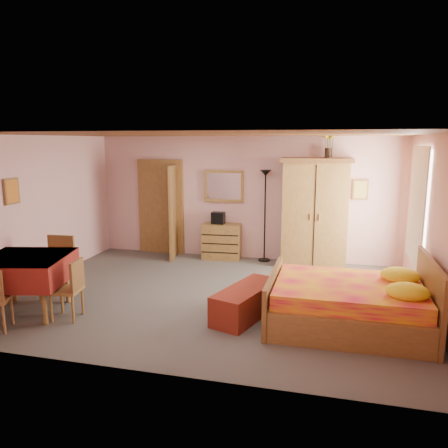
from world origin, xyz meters
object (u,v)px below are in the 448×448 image
(wardrobe, at_px, (315,213))
(sunflower_vase, at_px, (329,144))
(dining_table, at_px, (27,285))
(bed, at_px, (348,291))
(bench, at_px, (247,302))
(chair_north, at_px, (56,268))
(floor_lamp, at_px, (265,216))
(chair_east, at_px, (66,289))
(chest_of_drawers, at_px, (222,242))
(wall_mirror, at_px, (224,186))
(stereo, at_px, (218,218))

(wardrobe, xyz_separation_m, sunflower_vase, (0.22, 0.09, 1.35))
(wardrobe, distance_m, dining_table, 5.35)
(bed, bearing_deg, bench, -179.43)
(bench, bearing_deg, chair_north, -179.44)
(wardrobe, bearing_deg, dining_table, -140.61)
(floor_lamp, bearing_deg, sunflower_vase, -1.46)
(bench, xyz_separation_m, dining_table, (-3.15, -0.66, 0.21))
(bench, xyz_separation_m, chair_east, (-2.47, -0.71, 0.21))
(wardrobe, height_order, sunflower_vase, sunflower_vase)
(chest_of_drawers, distance_m, bench, 3.16)
(wall_mirror, distance_m, sunflower_vase, 2.33)
(bed, bearing_deg, sunflower_vase, 97.40)
(floor_lamp, relative_size, chair_east, 2.23)
(floor_lamp, bearing_deg, bed, -61.63)
(stereo, height_order, chair_north, stereo)
(stereo, relative_size, wardrobe, 0.12)
(stereo, height_order, bed, stereo)
(wall_mirror, xyz_separation_m, dining_table, (-2.01, -3.81, -1.12))
(wardrobe, height_order, chair_east, wardrobe)
(wall_mirror, relative_size, wardrobe, 0.39)
(floor_lamp, height_order, sunflower_vase, sunflower_vase)
(sunflower_vase, distance_m, chair_east, 5.46)
(chest_of_drawers, height_order, dining_table, dining_table)
(wall_mirror, height_order, stereo, wall_mirror)
(wall_mirror, height_order, dining_table, wall_mirror)
(bed, relative_size, bench, 1.64)
(sunflower_vase, xyz_separation_m, bed, (0.39, -2.97, -1.94))
(wardrobe, distance_m, chair_north, 4.92)
(chest_of_drawers, bearing_deg, floor_lamp, 0.46)
(chest_of_drawers, relative_size, sunflower_vase, 1.53)
(wall_mirror, bearing_deg, wardrobe, -9.97)
(chest_of_drawers, distance_m, bed, 3.87)
(dining_table, relative_size, chair_north, 1.17)
(bed, height_order, chair_east, bed)
(bench, relative_size, dining_table, 1.12)
(floor_lamp, xyz_separation_m, dining_table, (-2.93, -3.68, -0.53))
(wall_mirror, height_order, chair_north, wall_mirror)
(stereo, relative_size, chair_east, 0.31)
(sunflower_vase, bearing_deg, stereo, -179.64)
(stereo, relative_size, dining_table, 0.23)
(bench, bearing_deg, chair_east, -164.07)
(chest_of_drawers, distance_m, sunflower_vase, 2.98)
(chest_of_drawers, distance_m, chair_north, 3.57)
(bench, height_order, dining_table, dining_table)
(stereo, relative_size, floor_lamp, 0.14)
(stereo, xyz_separation_m, wardrobe, (2.01, -0.07, 0.20))
(wall_mirror, relative_size, dining_table, 0.73)
(chest_of_drawers, height_order, wall_mirror, wall_mirror)
(wall_mirror, xyz_separation_m, sunflower_vase, (2.15, -0.17, 0.89))
(chair_north, bearing_deg, wall_mirror, -126.23)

